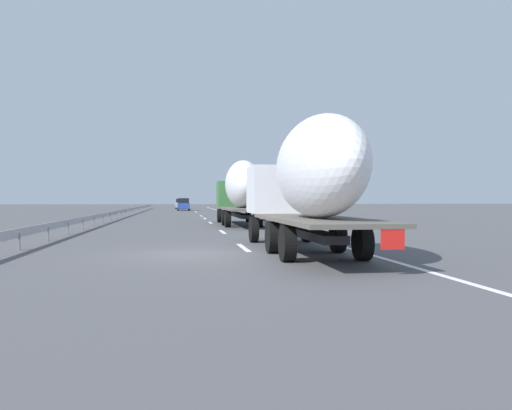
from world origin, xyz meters
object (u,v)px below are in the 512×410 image
at_px(truck_trailing, 308,179).
at_px(road_sign, 242,194).
at_px(car_blue_sedan, 184,204).
at_px(car_silver_hatch, 181,204).
at_px(truck_lead, 241,189).

height_order(truck_trailing, road_sign, truck_trailing).
xyz_separation_m(truck_trailing, car_blue_sedan, (65.30, 3.43, -1.47)).
relative_size(car_blue_sedan, car_silver_hatch, 0.90).
height_order(truck_trailing, car_silver_hatch, truck_trailing).
bearing_deg(car_silver_hatch, car_blue_sedan, -178.22).
bearing_deg(truck_trailing, car_silver_hatch, 2.80).
relative_size(car_blue_sedan, road_sign, 1.19).
distance_m(truck_trailing, car_blue_sedan, 65.41).
relative_size(truck_lead, road_sign, 3.66).
bearing_deg(car_blue_sedan, road_sign, -162.97).
bearing_deg(car_blue_sedan, car_silver_hatch, 1.78).
height_order(truck_trailing, car_blue_sedan, truck_trailing).
height_order(truck_lead, car_silver_hatch, truck_lead).
relative_size(truck_lead, car_silver_hatch, 2.77).
bearing_deg(road_sign, truck_trailing, 175.97).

